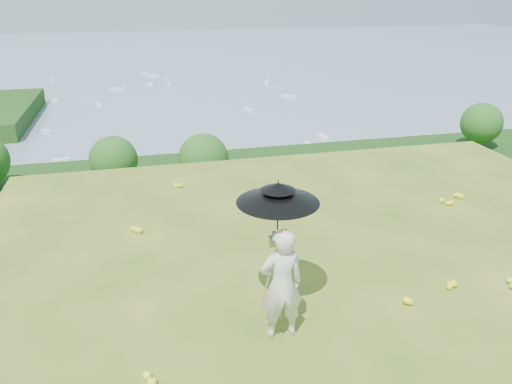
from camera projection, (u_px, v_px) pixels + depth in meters
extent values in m
plane|color=#42621C|center=(367.00, 286.00, 8.48)|extent=(14.00, 14.00, 0.00)
cube|color=#0E360F|center=(195.00, 340.00, 51.09)|extent=(140.00, 56.00, 22.00)
cube|color=#685F53|center=(169.00, 228.00, 89.67)|extent=(170.00, 28.00, 8.00)
plane|color=#778FAA|center=(142.00, 71.00, 236.83)|extent=(700.00, 700.00, 0.00)
imported|color=silver|center=(282.00, 284.00, 6.99)|extent=(0.63, 0.42, 1.71)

